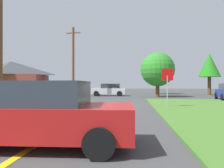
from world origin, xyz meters
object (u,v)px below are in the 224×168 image
(utility_pole_near, at_px, (0,43))
(oak_tree_right, at_px, (158,70))
(stop_sign, at_px, (167,80))
(pine_tree_center, at_px, (157,70))
(barn, at_px, (11,79))
(car_approaching_junction, at_px, (109,90))
(car_behind_on_main_road, at_px, (40,114))
(oak_tree_left, at_px, (209,65))
(utility_pole_mid, at_px, (73,61))

(utility_pole_near, relative_size, oak_tree_right, 1.36)
(utility_pole_near, xyz_separation_m, oak_tree_right, (10.46, 15.06, -0.48))
(stop_sign, xyz_separation_m, utility_pole_near, (-9.67, -2.90, 2.04))
(stop_sign, relative_size, pine_tree_center, 0.45)
(barn, bearing_deg, car_approaching_junction, 17.46)
(car_behind_on_main_road, xyz_separation_m, oak_tree_left, (13.32, 26.50, 3.45))
(utility_pole_near, bearing_deg, stop_sign, 16.67)
(pine_tree_center, bearing_deg, car_approaching_junction, -141.43)
(utility_pole_mid, bearing_deg, car_behind_on_main_road, -76.26)
(car_behind_on_main_road, relative_size, oak_tree_right, 0.85)
(stop_sign, distance_m, barn, 19.91)
(utility_pole_near, relative_size, pine_tree_center, 1.32)
(oak_tree_left, bearing_deg, stop_sign, -116.54)
(utility_pole_near, xyz_separation_m, utility_pole_mid, (0.32, 13.53, 0.47))
(pine_tree_center, height_order, barn, pine_tree_center)
(pine_tree_center, bearing_deg, car_behind_on_main_road, -102.08)
(pine_tree_center, bearing_deg, barn, -153.68)
(oak_tree_left, distance_m, pine_tree_center, 7.50)
(utility_pole_near, xyz_separation_m, pine_tree_center, (11.20, 22.39, 0.01))
(oak_tree_right, bearing_deg, pine_tree_center, 84.17)
(oak_tree_left, xyz_separation_m, barn, (-25.79, -7.23, -2.08))
(utility_pole_mid, xyz_separation_m, oak_tree_left, (18.11, 6.90, -0.05))
(stop_sign, relative_size, car_approaching_junction, 0.57)
(utility_pole_mid, xyz_separation_m, pine_tree_center, (10.88, 8.85, -0.47))
(stop_sign, height_order, barn, barn)
(car_behind_on_main_road, bearing_deg, oak_tree_right, 73.55)
(car_approaching_junction, bearing_deg, pine_tree_center, -141.97)
(stop_sign, relative_size, barn, 0.30)
(utility_pole_near, relative_size, oak_tree_left, 1.23)
(stop_sign, xyz_separation_m, car_behind_on_main_road, (-4.56, -8.97, -0.99))
(barn, bearing_deg, car_behind_on_main_road, -57.10)
(stop_sign, distance_m, utility_pole_near, 10.30)
(stop_sign, relative_size, utility_pole_mid, 0.30)
(car_behind_on_main_road, height_order, car_approaching_junction, same)
(oak_tree_left, relative_size, oak_tree_right, 1.10)
(car_approaching_junction, bearing_deg, oak_tree_left, -166.39)
(stop_sign, relative_size, car_behind_on_main_road, 0.55)
(pine_tree_center, bearing_deg, oak_tree_left, -15.13)
(car_behind_on_main_road, height_order, barn, barn)
(utility_pole_mid, distance_m, barn, 7.97)
(car_approaching_junction, relative_size, pine_tree_center, 0.80)
(utility_pole_mid, bearing_deg, car_approaching_junction, 40.08)
(utility_pole_near, height_order, oak_tree_right, utility_pole_near)
(utility_pole_mid, distance_m, oak_tree_left, 19.38)
(car_behind_on_main_road, relative_size, oak_tree_left, 0.77)
(utility_pole_near, distance_m, barn, 15.20)
(oak_tree_right, bearing_deg, utility_pole_mid, -171.41)
(stop_sign, relative_size, oak_tree_right, 0.47)
(car_behind_on_main_road, bearing_deg, barn, 120.64)
(stop_sign, bearing_deg, car_behind_on_main_road, 61.30)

